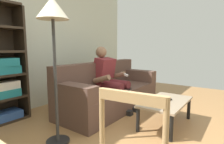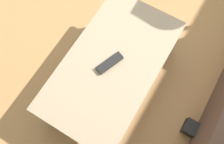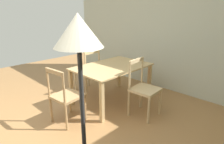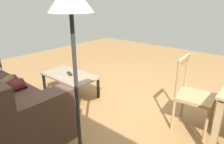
{
  "view_description": "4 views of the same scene",
  "coord_description": "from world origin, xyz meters",
  "px_view_note": "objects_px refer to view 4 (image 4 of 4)",
  "views": [
    {
      "loc": [
        -1.46,
        -0.6,
        1.15
      ],
      "look_at": [
        1.24,
        1.35,
        0.7
      ],
      "focal_mm": 29.05,
      "sensor_mm": 36.0,
      "label": 1
    },
    {
      "loc": [
        1.57,
        0.55,
        1.69
      ],
      "look_at": [
        1.1,
        0.27,
        0.22
      ],
      "focal_mm": 38.75,
      "sensor_mm": 36.0,
      "label": 2
    },
    {
      "loc": [
        0.64,
        2.27,
        1.71
      ],
      "look_at": [
        -1.83,
        -0.15,
        0.6
      ],
      "focal_mm": 30.67,
      "sensor_mm": 36.0,
      "label": 3
    },
    {
      "loc": [
        -1.47,
        2.18,
        1.56
      ],
      "look_at": [
        -0.29,
        0.81,
        0.9
      ],
      "focal_mm": 32.11,
      "sensor_mm": 36.0,
      "label": 4
    }
  ],
  "objects_px": {
    "dining_chair_facing_couch": "(193,96)",
    "floor_lamp": "(72,16)",
    "tv_remote": "(70,74)",
    "coffee_table": "(70,77)"
  },
  "relations": [
    {
      "from": "coffee_table",
      "to": "tv_remote",
      "type": "distance_m",
      "value": 0.06
    },
    {
      "from": "coffee_table",
      "to": "floor_lamp",
      "type": "height_order",
      "value": "floor_lamp"
    },
    {
      "from": "dining_chair_facing_couch",
      "to": "floor_lamp",
      "type": "height_order",
      "value": "floor_lamp"
    },
    {
      "from": "tv_remote",
      "to": "dining_chair_facing_couch",
      "type": "height_order",
      "value": "dining_chair_facing_couch"
    },
    {
      "from": "coffee_table",
      "to": "tv_remote",
      "type": "relative_size",
      "value": 5.66
    },
    {
      "from": "tv_remote",
      "to": "floor_lamp",
      "type": "xyz_separation_m",
      "value": [
        -1.27,
        0.89,
        1.05
      ]
    },
    {
      "from": "tv_remote",
      "to": "floor_lamp",
      "type": "height_order",
      "value": "floor_lamp"
    },
    {
      "from": "tv_remote",
      "to": "floor_lamp",
      "type": "relative_size",
      "value": 0.1
    },
    {
      "from": "dining_chair_facing_couch",
      "to": "floor_lamp",
      "type": "bearing_deg",
      "value": 64.09
    },
    {
      "from": "tv_remote",
      "to": "floor_lamp",
      "type": "distance_m",
      "value": 1.88
    }
  ]
}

